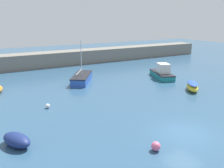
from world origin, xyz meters
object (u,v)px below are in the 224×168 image
Objects in this scene: fishing_dinghy_green at (17,140)px; mooring_buoy_pink at (156,146)px; motorboat_with_cabin at (162,73)px; mooring_buoy_white at (48,106)px; rowboat_with_red_cover at (192,86)px; sailboat_short_mast at (82,78)px.

fishing_dinghy_green reaches higher than mooring_buoy_pink.
mooring_buoy_pink is (-13.22, -14.36, -0.40)m from motorboat_with_cabin.
fishing_dinghy_green is at bearing -122.58° from mooring_buoy_white.
fishing_dinghy_green is 19.64m from rowboat_with_red_cover.
sailboat_short_mast reaches higher than rowboat_with_red_cover.
sailboat_short_mast is 10.85m from motorboat_with_cabin.
motorboat_with_cabin reaches higher than mooring_buoy_white.
rowboat_with_red_cover is at bearing -102.66° from sailboat_short_mast.
sailboat_short_mast is at bearing 92.55° from motorboat_with_cabin.
mooring_buoy_white is at bearing 108.38° from mooring_buoy_pink.
sailboat_short_mast is 1.03× the size of motorboat_with_cabin.
mooring_buoy_pink is at bearing -155.22° from sailboat_short_mast.
mooring_buoy_white is 0.72× the size of mooring_buoy_pink.
rowboat_with_red_cover is at bearing 33.76° from mooring_buoy_pink.
rowboat_with_red_cover is 7.56× the size of mooring_buoy_white.
fishing_dinghy_green is at bearing 145.71° from mooring_buoy_pink.
mooring_buoy_pink is at bearing -17.38° from rowboat_with_red_cover.
motorboat_with_cabin reaches higher than fishing_dinghy_green.
sailboat_short_mast is at bearing 47.59° from mooring_buoy_white.
fishing_dinghy_green is 0.83× the size of rowboat_with_red_cover.
mooring_buoy_white is (-6.52, -7.14, -0.29)m from sailboat_short_mast.
motorboat_with_cabin is at bearing -151.10° from rowboat_with_red_cover.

